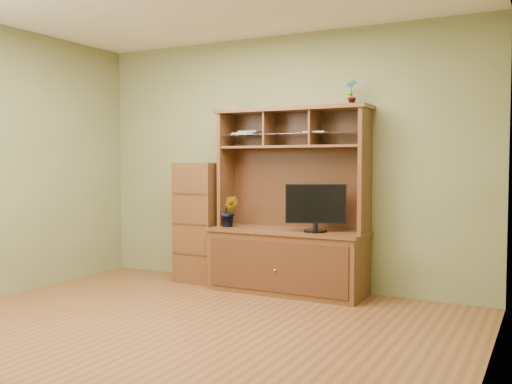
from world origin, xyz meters
The scene contains 8 objects.
room centered at (0.00, 0.00, 1.35)m, with size 4.54×4.04×2.74m.
media_hutch centered at (0.20, 1.73, 0.52)m, with size 1.66×0.61×1.90m.
monitor centered at (0.53, 1.65, 0.90)m, with size 0.57×0.28×0.48m.
orchid_plant centered at (-0.45, 1.65, 0.82)m, with size 0.18×0.15×0.33m, color #325A1F.
top_plant centered at (0.84, 1.80, 2.03)m, with size 0.13×0.09×0.25m, color #2B6523.
reed_diffuser centered at (-0.46, 1.80, 2.00)m, with size 0.05×0.05×0.25m.
magazines centered at (-0.07, 1.80, 1.65)m, with size 1.07×0.21×0.04m.
side_cabinet centered at (-0.90, 1.77, 0.67)m, with size 0.48×0.43×1.33m.
Camera 1 is at (2.60, -3.60, 1.35)m, focal length 40.00 mm.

